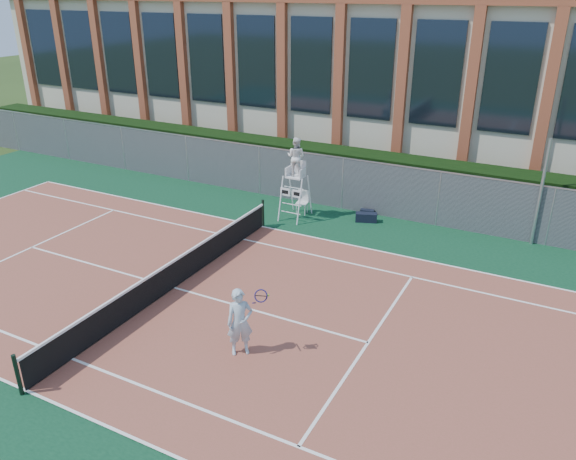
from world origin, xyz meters
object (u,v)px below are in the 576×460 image
at_px(umpire_chair, 296,159).
at_px(plastic_chair, 303,200).
at_px(steel_pole, 541,193).
at_px(tennis_player, 240,322).

distance_m(umpire_chair, plastic_chair, 1.95).
bearing_deg(plastic_chair, umpire_chair, -95.32).
xyz_separation_m(steel_pole, plastic_chair, (-8.78, -1.12, -1.39)).
bearing_deg(tennis_player, plastic_chair, 107.02).
bearing_deg(steel_pole, umpire_chair, -169.39).
distance_m(steel_pole, umpire_chair, 9.00).
bearing_deg(umpire_chair, tennis_player, -71.75).
height_order(steel_pole, plastic_chair, steel_pole).
relative_size(steel_pole, tennis_player, 2.16).
xyz_separation_m(steel_pole, umpire_chair, (-8.83, -1.65, 0.48)).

